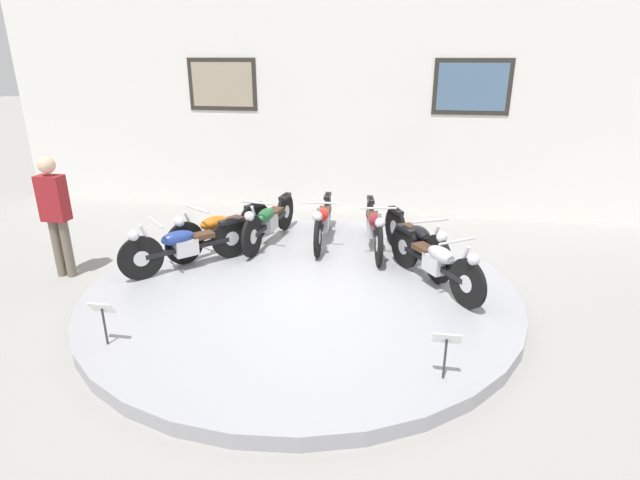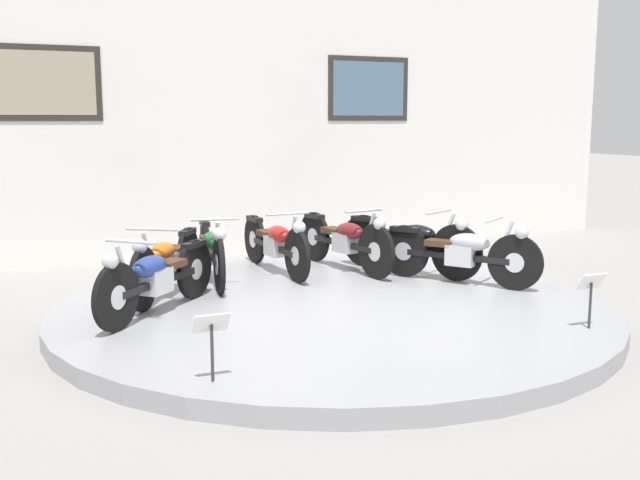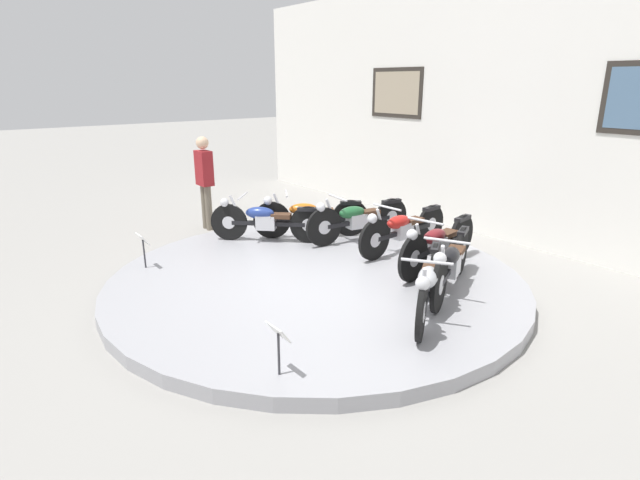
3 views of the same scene
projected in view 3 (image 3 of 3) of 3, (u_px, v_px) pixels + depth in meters
The scene contains 13 objects.
ground_plane at pixel (316, 286), 6.98m from camera, with size 60.00×60.00×0.00m, color gray.
display_platform at pixel (316, 280), 6.96m from camera, with size 5.68×5.68×0.16m, color #99999E.
back_wall at pixel (501, 109), 8.66m from camera, with size 14.00×0.22×4.57m.
motorcycle_blue at pixel (266, 220), 8.29m from camera, with size 1.42×1.44×0.79m.
motorcycle_orange at pixel (309, 215), 8.52m from camera, with size 1.11×1.71×0.79m.
motorcycle_green at pixel (357, 218), 8.34m from camera, with size 0.54×1.98×0.80m.
motorcycle_red at pixel (402, 228), 7.81m from camera, with size 0.54×1.98×0.79m.
motorcycle_maroon at pixel (438, 243), 7.05m from camera, with size 0.54×1.99×0.80m.
motorcycle_black at pixel (451, 262), 6.27m from camera, with size 0.94×1.83×0.81m.
motorcycle_silver at pixel (428, 283), 5.67m from camera, with size 1.16×1.66×0.79m.
info_placard_front_left at pixel (143, 243), 7.10m from camera, with size 0.26×0.11×0.51m.
info_placard_front_centre at pixel (278, 339), 4.47m from camera, with size 0.26×0.11×0.51m.
visitor_standing at pixel (205, 177), 9.39m from camera, with size 0.36×0.23×1.77m.
Camera 3 is at (5.13, -3.93, 2.73)m, focal length 28.00 mm.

